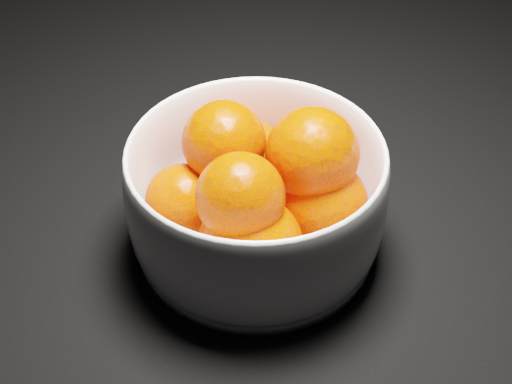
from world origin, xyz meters
TOP-DOWN VIEW (x-y plane):
  - bowl at (0.25, 0.25)m, footprint 0.20×0.20m
  - orange_pile at (0.25, 0.24)m, footprint 0.15×0.15m

SIDE VIEW (x-z plane):
  - bowl at x=0.25m, z-range 0.00..0.10m
  - orange_pile at x=0.25m, z-range 0.00..0.12m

